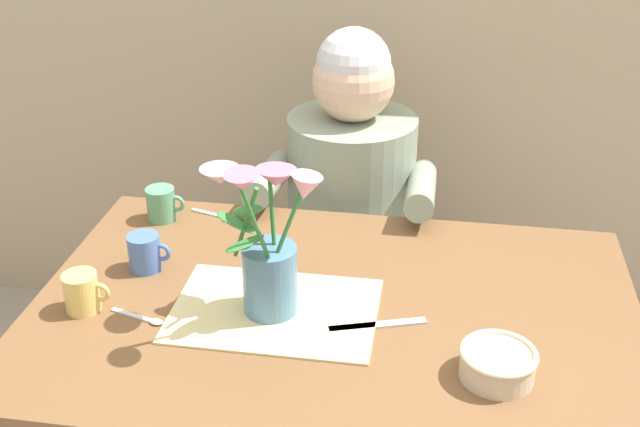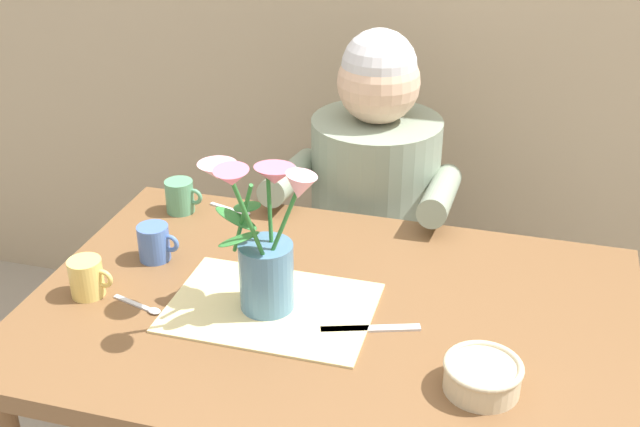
{
  "view_description": "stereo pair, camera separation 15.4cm",
  "coord_description": "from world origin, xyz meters",
  "px_view_note": "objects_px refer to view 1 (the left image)",
  "views": [
    {
      "loc": [
        0.18,
        -1.3,
        1.64
      ],
      "look_at": [
        -0.04,
        0.05,
        0.92
      ],
      "focal_mm": 44.82,
      "sensor_mm": 36.0,
      "label": 1
    },
    {
      "loc": [
        0.33,
        -1.26,
        1.64
      ],
      "look_at": [
        -0.04,
        0.05,
        0.92
      ],
      "focal_mm": 44.82,
      "sensor_mm": 36.0,
      "label": 2
    }
  ],
  "objects_px": {
    "seated_person": "(350,233)",
    "tea_cup": "(145,252)",
    "ceramic_bowl": "(498,363)",
    "dinner_knife": "(378,325)",
    "ceramic_mug": "(82,292)",
    "flower_vase": "(267,251)",
    "coffee_cup": "(162,204)"
  },
  "relations": [
    {
      "from": "seated_person",
      "to": "tea_cup",
      "type": "height_order",
      "value": "seated_person"
    },
    {
      "from": "tea_cup",
      "to": "seated_person",
      "type": "bearing_deg",
      "value": 55.32
    },
    {
      "from": "seated_person",
      "to": "ceramic_bowl",
      "type": "xyz_separation_m",
      "value": [
        0.35,
        -0.78,
        0.21
      ]
    },
    {
      "from": "dinner_knife",
      "to": "ceramic_mug",
      "type": "bearing_deg",
      "value": 165.17
    },
    {
      "from": "dinner_knife",
      "to": "tea_cup",
      "type": "xyz_separation_m",
      "value": [
        -0.51,
        0.13,
        0.04
      ]
    },
    {
      "from": "seated_person",
      "to": "dinner_knife",
      "type": "bearing_deg",
      "value": -80.58
    },
    {
      "from": "flower_vase",
      "to": "ceramic_bowl",
      "type": "xyz_separation_m",
      "value": [
        0.43,
        -0.13,
        -0.11
      ]
    },
    {
      "from": "ceramic_bowl",
      "to": "ceramic_mug",
      "type": "xyz_separation_m",
      "value": [
        -0.79,
        0.08,
        0.01
      ]
    },
    {
      "from": "flower_vase",
      "to": "dinner_knife",
      "type": "bearing_deg",
      "value": -3.35
    },
    {
      "from": "flower_vase",
      "to": "seated_person",
      "type": "bearing_deg",
      "value": 83.13
    },
    {
      "from": "flower_vase",
      "to": "coffee_cup",
      "type": "xyz_separation_m",
      "value": [
        -0.33,
        0.34,
        -0.1
      ]
    },
    {
      "from": "seated_person",
      "to": "ceramic_bowl",
      "type": "distance_m",
      "value": 0.88
    },
    {
      "from": "flower_vase",
      "to": "ceramic_bowl",
      "type": "relative_size",
      "value": 2.56
    },
    {
      "from": "flower_vase",
      "to": "coffee_cup",
      "type": "relative_size",
      "value": 3.74
    },
    {
      "from": "ceramic_bowl",
      "to": "tea_cup",
      "type": "bearing_deg",
      "value": 161.38
    },
    {
      "from": "flower_vase",
      "to": "ceramic_bowl",
      "type": "distance_m",
      "value": 0.46
    },
    {
      "from": "tea_cup",
      "to": "coffee_cup",
      "type": "height_order",
      "value": "same"
    },
    {
      "from": "dinner_knife",
      "to": "tea_cup",
      "type": "height_order",
      "value": "tea_cup"
    },
    {
      "from": "seated_person",
      "to": "coffee_cup",
      "type": "bearing_deg",
      "value": -144.5
    },
    {
      "from": "flower_vase",
      "to": "tea_cup",
      "type": "relative_size",
      "value": 3.74
    },
    {
      "from": "ceramic_bowl",
      "to": "flower_vase",
      "type": "bearing_deg",
      "value": 163.5
    },
    {
      "from": "flower_vase",
      "to": "dinner_knife",
      "type": "height_order",
      "value": "flower_vase"
    },
    {
      "from": "flower_vase",
      "to": "dinner_knife",
      "type": "relative_size",
      "value": 1.83
    },
    {
      "from": "ceramic_bowl",
      "to": "dinner_knife",
      "type": "bearing_deg",
      "value": 152.1
    },
    {
      "from": "seated_person",
      "to": "flower_vase",
      "type": "height_order",
      "value": "seated_person"
    },
    {
      "from": "ceramic_mug",
      "to": "coffee_cup",
      "type": "height_order",
      "value": "same"
    },
    {
      "from": "flower_vase",
      "to": "ceramic_mug",
      "type": "relative_size",
      "value": 3.74
    },
    {
      "from": "seated_person",
      "to": "coffee_cup",
      "type": "height_order",
      "value": "seated_person"
    },
    {
      "from": "dinner_knife",
      "to": "ceramic_bowl",
      "type": "bearing_deg",
      "value": -46.33
    },
    {
      "from": "dinner_knife",
      "to": "ceramic_mug",
      "type": "height_order",
      "value": "ceramic_mug"
    },
    {
      "from": "coffee_cup",
      "to": "seated_person",
      "type": "bearing_deg",
      "value": 37.53
    },
    {
      "from": "tea_cup",
      "to": "coffee_cup",
      "type": "relative_size",
      "value": 1.0
    }
  ]
}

